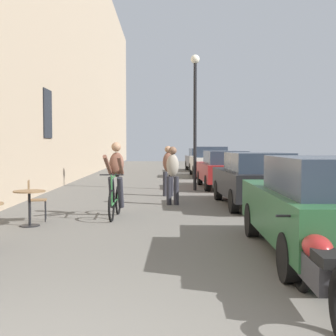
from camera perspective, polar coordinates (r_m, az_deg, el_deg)
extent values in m
cube|color=tan|center=(18.44, -14.89, 18.51)|extent=(0.50, 68.00, 13.29)
cube|color=black|center=(16.56, -14.82, 6.58)|extent=(0.04, 1.10, 1.70)
cylinder|color=black|center=(9.72, -16.90, -6.91)|extent=(0.40, 0.40, 0.02)
cylinder|color=black|center=(9.67, -16.93, -4.87)|extent=(0.05, 0.05, 0.67)
cylinder|color=brown|center=(9.63, -16.96, -2.81)|extent=(0.64, 0.64, 0.02)
cylinder|color=black|center=(10.41, -15.04, -5.04)|extent=(0.02, 0.02, 0.45)
cylinder|color=black|center=(10.09, -15.11, -5.29)|extent=(0.02, 0.02, 0.45)
cylinder|color=black|center=(10.43, -16.82, -5.05)|extent=(0.02, 0.02, 0.45)
cylinder|color=black|center=(10.11, -16.95, -5.30)|extent=(0.02, 0.02, 0.45)
cube|color=brown|center=(10.23, -16.00, -3.86)|extent=(0.45, 0.45, 0.02)
cube|color=brown|center=(10.22, -17.02, -2.64)|extent=(0.09, 0.34, 0.42)
torus|color=black|center=(9.92, -7.08, -4.74)|extent=(0.08, 0.71, 0.71)
torus|color=black|center=(10.95, -6.24, -4.02)|extent=(0.08, 0.71, 0.71)
cylinder|color=#2D6B38|center=(10.83, -6.32, -2.58)|extent=(0.05, 0.22, 0.58)
cylinder|color=#2D6B38|center=(10.31, -6.71, -0.98)|extent=(0.07, 0.83, 0.14)
cylinder|color=#2D6B38|center=(9.91, -7.07, -2.80)|extent=(0.04, 0.09, 0.67)
cylinder|color=#2D6B38|center=(10.45, -6.62, -4.12)|extent=(0.08, 1.00, 0.12)
cylinder|color=black|center=(9.90, -7.06, -0.85)|extent=(0.52, 0.05, 0.03)
ellipsoid|color=black|center=(10.72, -6.39, -0.94)|extent=(0.12, 0.24, 0.06)
ellipsoid|color=brown|center=(10.62, -6.46, 0.51)|extent=(0.35, 0.36, 0.59)
sphere|color=#A57A5B|center=(10.58, -6.50, 2.64)|extent=(0.22, 0.22, 0.22)
cylinder|color=#26262D|center=(10.58, -5.96, -3.06)|extent=(0.15, 0.40, 0.75)
cylinder|color=#26262D|center=(10.61, -7.04, -3.05)|extent=(0.15, 0.40, 0.75)
cylinder|color=brown|center=(10.22, -5.98, 0.38)|extent=(0.11, 0.75, 0.48)
cylinder|color=brown|center=(10.26, -7.56, 0.38)|extent=(0.14, 0.75, 0.48)
cylinder|color=#26262D|center=(12.54, 0.12, -2.86)|extent=(0.14, 0.14, 0.78)
cylinder|color=#26262D|center=(12.53, 1.04, -2.86)|extent=(0.14, 0.14, 0.78)
ellipsoid|color=#9E9384|center=(12.49, 0.58, 0.33)|extent=(0.36, 0.26, 0.62)
sphere|color=brown|center=(12.48, 0.58, 2.20)|extent=(0.22, 0.22, 0.22)
cylinder|color=#26262D|center=(14.68, -0.37, -2.01)|extent=(0.14, 0.14, 0.79)
cylinder|color=#26262D|center=(14.69, 0.40, -2.00)|extent=(0.14, 0.14, 0.79)
ellipsoid|color=brown|center=(14.64, 0.02, 0.74)|extent=(0.36, 0.26, 0.62)
sphere|color=#A57A5B|center=(14.63, 0.02, 2.35)|extent=(0.22, 0.22, 0.22)
cylinder|color=black|center=(16.61, 3.40, 5.13)|extent=(0.12, 0.12, 4.60)
sphere|color=silver|center=(16.88, 3.42, 13.44)|extent=(0.32, 0.32, 0.32)
cube|color=#23512D|center=(7.15, 18.48, -5.32)|extent=(1.86, 4.21, 0.68)
cube|color=#283342|center=(6.62, 19.84, -0.87)|extent=(1.52, 2.29, 0.50)
cylinder|color=black|center=(8.35, 10.47, -6.41)|extent=(0.21, 0.60, 0.60)
cylinder|color=black|center=(5.71, 14.93, -10.77)|extent=(0.21, 0.60, 0.60)
cube|color=black|center=(12.54, 10.62, -1.83)|extent=(1.76, 4.10, 0.66)
cube|color=#283342|center=(12.03, 11.15, 0.72)|extent=(1.46, 2.22, 0.49)
cylinder|color=black|center=(13.75, 6.27, -2.77)|extent=(0.20, 0.59, 0.59)
cylinder|color=black|center=(14.05, 12.49, -2.70)|extent=(0.20, 0.59, 0.59)
cylinder|color=black|center=(11.12, 8.24, -4.12)|extent=(0.20, 0.59, 0.59)
cylinder|color=black|center=(11.48, 15.81, -3.97)|extent=(0.20, 0.59, 0.59)
cube|color=maroon|center=(17.68, 6.90, -0.48)|extent=(1.75, 4.05, 0.65)
cube|color=#283342|center=(17.18, 7.16, 1.32)|extent=(1.44, 2.20, 0.49)
cylinder|color=black|center=(18.92, 4.00, -1.24)|extent=(0.20, 0.58, 0.58)
cylinder|color=black|center=(19.13, 8.52, -1.22)|extent=(0.20, 0.58, 0.58)
cylinder|color=black|center=(16.29, 4.98, -1.91)|extent=(0.20, 0.58, 0.58)
cylinder|color=black|center=(16.54, 10.19, -1.87)|extent=(0.20, 0.58, 0.58)
cube|color=beige|center=(24.01, 5.13, 0.55)|extent=(1.88, 4.44, 0.72)
cube|color=#283342|center=(23.47, 5.25, 2.03)|extent=(1.57, 2.41, 0.53)
cylinder|color=black|center=(25.42, 2.96, -0.13)|extent=(0.21, 0.64, 0.64)
cylinder|color=black|center=(25.56, 6.69, -0.13)|extent=(0.21, 0.64, 0.64)
cylinder|color=black|center=(22.52, 3.35, -0.51)|extent=(0.21, 0.64, 0.64)
cylinder|color=black|center=(22.67, 7.55, -0.51)|extent=(0.21, 0.64, 0.64)
cube|color=#595960|center=(29.37, 4.11, 0.86)|extent=(1.82, 4.13, 0.66)
cube|color=#283342|center=(28.87, 4.22, 1.98)|extent=(1.49, 2.25, 0.49)
cylinder|color=black|center=(30.64, 2.38, 0.33)|extent=(0.21, 0.59, 0.59)
cylinder|color=black|center=(30.81, 5.23, 0.33)|extent=(0.21, 0.59, 0.59)
cylinder|color=black|center=(27.96, 2.86, 0.09)|extent=(0.21, 0.59, 0.59)
cylinder|color=black|center=(28.15, 5.98, 0.10)|extent=(0.21, 0.59, 0.59)
torus|color=black|center=(5.51, 16.26, -11.29)|extent=(0.12, 0.69, 0.69)
cube|color=#333338|center=(4.81, 18.47, -12.18)|extent=(0.27, 0.77, 0.28)
ellipsoid|color=maroon|center=(4.85, 18.17, -9.37)|extent=(0.30, 0.53, 0.24)
cube|color=black|center=(4.50, 19.54, -10.61)|extent=(0.26, 0.45, 0.10)
cylinder|color=black|center=(5.31, 16.61, -5.78)|extent=(0.62, 0.06, 0.03)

